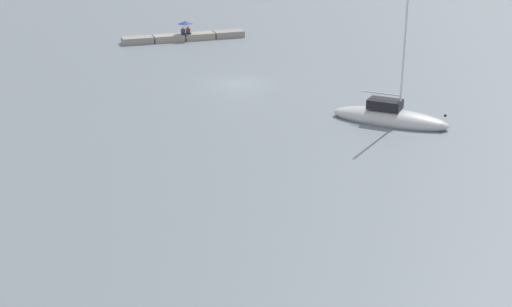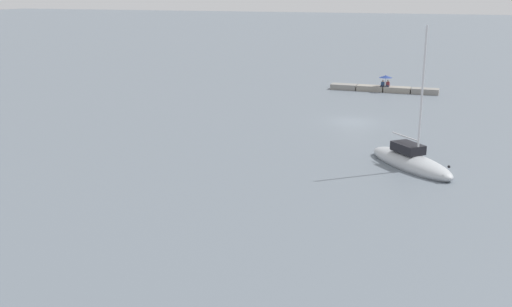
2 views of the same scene
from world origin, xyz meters
The scene contains 6 objects.
ground_plane centered at (0.00, 0.00, 0.00)m, with size 500.00×500.00×0.00m, color slate.
seawall_pier centered at (0.00, -17.44, 0.31)m, with size 12.23×1.52×0.63m.
person_seated_maroon_left centered at (-0.44, -17.34, 0.88)m, with size 0.40×0.60×0.73m.
person_seated_blue_right centered at (0.12, -17.21, 0.88)m, with size 0.40×0.60×0.73m.
umbrella_open_navy centered at (-0.16, -17.37, 1.76)m, with size 1.49×1.49×1.32m.
sailboat_grey_mid centered at (-6.27, 12.55, 0.37)m, with size 6.97×6.99×9.63m.
Camera 1 is at (16.87, 52.24, 14.83)m, focal length 51.04 mm.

